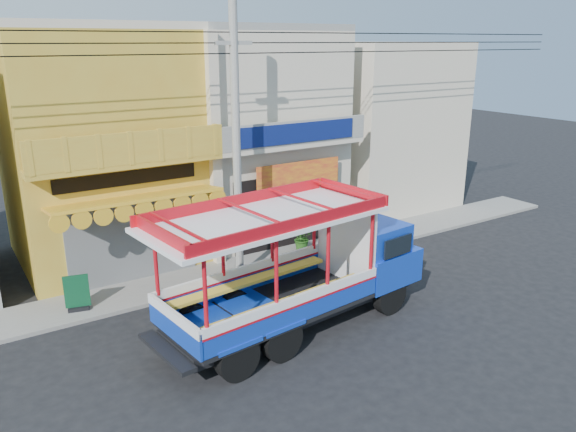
{
  "coord_description": "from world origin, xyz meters",
  "views": [
    {
      "loc": [
        -9.05,
        -12.12,
        7.68
      ],
      "look_at": [
        0.4,
        2.5,
        2.21
      ],
      "focal_mm": 35.0,
      "sensor_mm": 36.0,
      "label": 1
    }
  ],
  "objects_px": {
    "songthaew_truck": "(311,263)",
    "potted_plant_c": "(333,231)",
    "utility_pole": "(240,129)",
    "potted_plant_a": "(302,238)",
    "potted_plant_b": "(353,234)",
    "green_sign": "(77,295)"
  },
  "relations": [
    {
      "from": "potted_plant_a",
      "to": "potted_plant_b",
      "type": "bearing_deg",
      "value": -46.95
    },
    {
      "from": "utility_pole",
      "to": "songthaew_truck",
      "type": "relative_size",
      "value": 3.39
    },
    {
      "from": "potted_plant_b",
      "to": "potted_plant_a",
      "type": "bearing_deg",
      "value": 37.05
    },
    {
      "from": "green_sign",
      "to": "potted_plant_c",
      "type": "distance_m",
      "value": 9.84
    },
    {
      "from": "potted_plant_b",
      "to": "potted_plant_c",
      "type": "distance_m",
      "value": 0.84
    },
    {
      "from": "green_sign",
      "to": "potted_plant_b",
      "type": "bearing_deg",
      "value": -0.62
    },
    {
      "from": "potted_plant_c",
      "to": "potted_plant_a",
      "type": "bearing_deg",
      "value": -73.91
    },
    {
      "from": "songthaew_truck",
      "to": "potted_plant_b",
      "type": "xyz_separation_m",
      "value": [
        4.76,
        3.99,
        -1.22
      ]
    },
    {
      "from": "songthaew_truck",
      "to": "potted_plant_c",
      "type": "height_order",
      "value": "songthaew_truck"
    },
    {
      "from": "potted_plant_a",
      "to": "potted_plant_c",
      "type": "xyz_separation_m",
      "value": [
        1.52,
        0.07,
        -0.02
      ]
    },
    {
      "from": "potted_plant_a",
      "to": "potted_plant_c",
      "type": "distance_m",
      "value": 1.52
    },
    {
      "from": "utility_pole",
      "to": "potted_plant_a",
      "type": "height_order",
      "value": "utility_pole"
    },
    {
      "from": "green_sign",
      "to": "potted_plant_b",
      "type": "height_order",
      "value": "green_sign"
    },
    {
      "from": "green_sign",
      "to": "potted_plant_b",
      "type": "xyz_separation_m",
      "value": [
        10.2,
        -0.11,
        0.01
      ]
    },
    {
      "from": "utility_pole",
      "to": "potted_plant_c",
      "type": "bearing_deg",
      "value": 13.08
    },
    {
      "from": "songthaew_truck",
      "to": "green_sign",
      "type": "distance_m",
      "value": 6.92
    },
    {
      "from": "potted_plant_c",
      "to": "green_sign",
      "type": "bearing_deg",
      "value": -72.63
    },
    {
      "from": "potted_plant_c",
      "to": "potted_plant_b",
      "type": "bearing_deg",
      "value": 40.2
    },
    {
      "from": "utility_pole",
      "to": "potted_plant_a",
      "type": "bearing_deg",
      "value": 18.16
    },
    {
      "from": "songthaew_truck",
      "to": "potted_plant_b",
      "type": "height_order",
      "value": "songthaew_truck"
    },
    {
      "from": "utility_pole",
      "to": "potted_plant_b",
      "type": "xyz_separation_m",
      "value": [
        4.91,
        0.3,
        -4.44
      ]
    },
    {
      "from": "potted_plant_a",
      "to": "potted_plant_c",
      "type": "height_order",
      "value": "potted_plant_a"
    }
  ]
}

